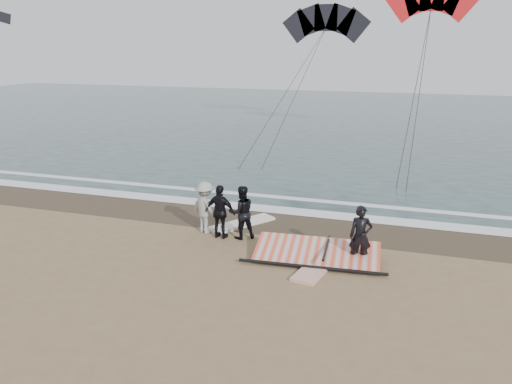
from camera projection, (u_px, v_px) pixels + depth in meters
The scene contains 12 objects.
ground at pixel (260, 275), 14.61m from camera, with size 120.00×120.00×0.00m, color #8C704C.
sea at pixel (368, 119), 44.78m from camera, with size 120.00×54.00×0.02m, color #233838.
wet_sand at pixel (295, 224), 18.72m from camera, with size 120.00×2.80×0.01m, color #4C3D2B.
foam_near at pixel (303, 212), 19.99m from camera, with size 120.00×0.90×0.01m, color white.
foam_far at pixel (311, 200), 21.55m from camera, with size 120.00×0.45×0.01m, color white.
man_main at pixel (361, 236), 15.05m from camera, with size 0.69×0.45×1.88m, color black.
board_white at pixel (318, 266), 15.10m from camera, with size 0.71×2.54×0.10m, color silver.
board_cream at pixel (242, 223), 18.67m from camera, with size 0.70×2.63×0.11m, color white.
trio_cluster at pixel (221, 210), 17.37m from camera, with size 2.68×1.23×1.90m.
sail_rig at pixel (315, 252), 15.72m from camera, with size 4.47×2.00×0.50m.
kite_red at pixel (431, 3), 31.19m from camera, with size 6.35×6.22×14.96m.
kite_dark at pixel (325, 26), 38.88m from camera, with size 7.81×8.19×17.93m.
Camera 1 is at (3.88, -12.73, 6.50)m, focal length 35.00 mm.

